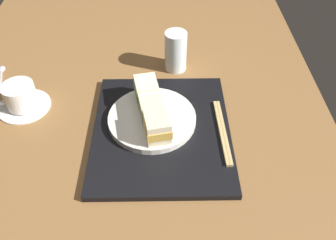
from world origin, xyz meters
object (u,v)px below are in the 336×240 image
at_px(drinking_glass, 176,51).
at_px(sandwich_middle, 152,109).
at_px(sandwich_near, 157,127).
at_px(sandwich_plate, 152,119).
at_px(chopsticks_pair, 222,131).
at_px(teaspoon, 1,71).
at_px(coffee_cup, 21,98).
at_px(sandwich_far, 146,90).

bearing_deg(drinking_glass, sandwich_middle, 164.67).
bearing_deg(sandwich_near, sandwich_plate, 12.54).
relative_size(sandwich_plate, drinking_glass, 1.83).
distance_m(chopsticks_pair, teaspoon, 0.64).
distance_m(sandwich_plate, coffee_cup, 0.33).
bearing_deg(drinking_glass, sandwich_plate, 164.67).
distance_m(sandwich_middle, teaspoon, 0.48).
xyz_separation_m(sandwich_middle, sandwich_far, (0.06, 0.01, 0.00)).
xyz_separation_m(chopsticks_pair, teaspoon, (0.25, 0.59, -0.01)).
height_order(sandwich_near, chopsticks_pair, sandwich_near).
distance_m(sandwich_plate, chopsticks_pair, 0.17).
xyz_separation_m(sandwich_middle, chopsticks_pair, (-0.04, -0.16, -0.04)).
height_order(sandwich_plate, sandwich_near, sandwich_near).
bearing_deg(chopsticks_pair, drinking_glass, 20.69).
xyz_separation_m(sandwich_near, chopsticks_pair, (0.02, -0.15, -0.04)).
bearing_deg(chopsticks_pair, teaspoon, 66.82).
relative_size(sandwich_middle, coffee_cup, 0.57).
distance_m(sandwich_near, chopsticks_pair, 0.16).
bearing_deg(sandwich_plate, coffee_cup, 77.98).
relative_size(sandwich_near, drinking_glass, 0.66).
relative_size(sandwich_plate, sandwich_near, 2.77).
xyz_separation_m(sandwich_far, teaspoon, (0.15, 0.42, -0.06)).
bearing_deg(sandwich_near, drinking_glass, -9.60).
bearing_deg(chopsticks_pair, sandwich_plate, 76.43).
height_order(coffee_cup, teaspoon, coffee_cup).
bearing_deg(sandwich_middle, drinking_glass, -15.33).
bearing_deg(chopsticks_pair, sandwich_middle, 76.43).
distance_m(sandwich_near, teaspoon, 0.52).
distance_m(sandwich_plate, sandwich_middle, 0.03).
distance_m(sandwich_far, coffee_cup, 0.31).
bearing_deg(drinking_glass, sandwich_near, 170.40).
height_order(sandwich_plate, sandwich_far, sandwich_far).
bearing_deg(coffee_cup, chopsticks_pair, -102.54).
bearing_deg(coffee_cup, teaspoon, 35.64).
xyz_separation_m(sandwich_near, sandwich_far, (0.12, 0.03, -0.00)).
distance_m(chopsticks_pair, drinking_glass, 0.29).
height_order(sandwich_near, teaspoon, sandwich_near).
xyz_separation_m(drinking_glass, teaspoon, (-0.01, 0.49, -0.05)).
bearing_deg(sandwich_middle, chopsticks_pair, -103.57).
relative_size(sandwich_near, sandwich_far, 1.01).
height_order(sandwich_far, coffee_cup, sandwich_far).
bearing_deg(chopsticks_pair, sandwich_near, 98.26).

